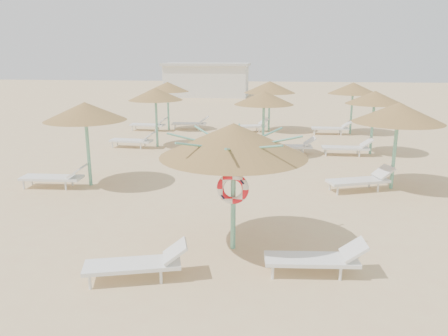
# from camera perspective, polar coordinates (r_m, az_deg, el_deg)

# --- Properties ---
(ground) EXTENTS (120.00, 120.00, 0.00)m
(ground) POSITION_cam_1_polar(r_m,az_deg,el_deg) (9.57, 0.24, -10.70)
(ground) COLOR #D0B67F
(ground) RESTS_ON ground
(main_palapa) EXTENTS (3.06, 3.06, 2.75)m
(main_palapa) POSITION_cam_1_polar(r_m,az_deg,el_deg) (8.94, 1.25, 3.60)
(main_palapa) COLOR #68B59A
(main_palapa) RESTS_ON ground
(lounger_main_a) EXTENTS (2.00, 1.07, 0.70)m
(lounger_main_a) POSITION_cam_1_polar(r_m,az_deg,el_deg) (8.47, -10.98, -12.06)
(lounger_main_a) COLOR white
(lounger_main_a) RESTS_ON ground
(lounger_main_b) EXTENTS (1.95, 0.73, 0.69)m
(lounger_main_b) POSITION_cam_1_polar(r_m,az_deg,el_deg) (8.68, 12.19, -11.43)
(lounger_main_b) COLOR white
(lounger_main_b) RESTS_ON ground
(palapa_field) EXTENTS (18.56, 13.55, 2.70)m
(palapa_field) POSITION_cam_1_polar(r_m,az_deg,el_deg) (18.57, 8.19, 8.94)
(palapa_field) COLOR #68B59A
(palapa_field) RESTS_ON ground
(service_hut) EXTENTS (8.40, 4.40, 3.25)m
(service_hut) POSITION_cam_1_polar(r_m,az_deg,el_deg) (44.22, -2.24, 11.47)
(service_hut) COLOR silver
(service_hut) RESTS_ON ground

